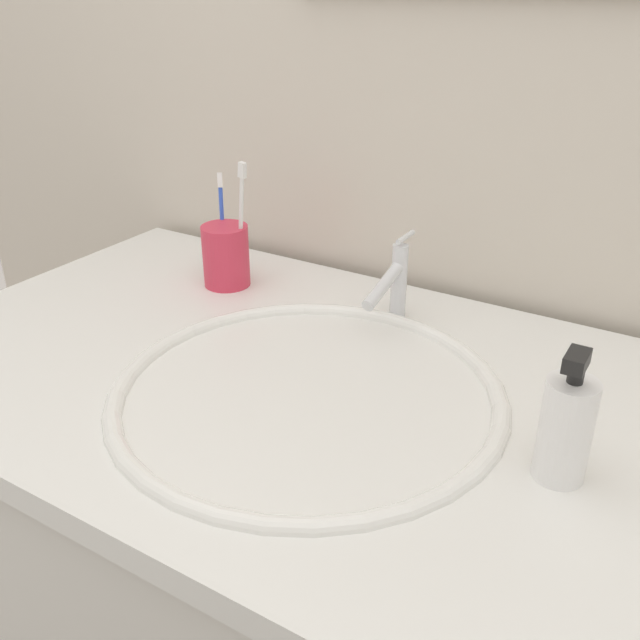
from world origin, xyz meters
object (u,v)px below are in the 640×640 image
toothbrush_white (241,217)px  toothbrush_blue (222,219)px  faucet (394,281)px  toothbrush_cup (226,256)px  soap_dispenser (566,427)px

toothbrush_white → toothbrush_blue: size_ratio=1.19×
faucet → toothbrush_white: bearing=-176.3°
faucet → toothbrush_cup: (-0.30, -0.02, -0.01)m
toothbrush_cup → soap_dispenser: (0.61, -0.22, 0.01)m
toothbrush_white → toothbrush_blue: (-0.06, 0.02, -0.02)m
toothbrush_white → soap_dispenser: 0.62m
faucet → soap_dispenser: 0.39m
toothbrush_blue → soap_dispenser: bearing=-21.1°
faucet → toothbrush_blue: size_ratio=0.83×
faucet → toothbrush_cup: size_ratio=1.40×
toothbrush_white → soap_dispenser: bearing=-21.1°
toothbrush_blue → soap_dispenser: (0.63, -0.24, -0.04)m
toothbrush_cup → toothbrush_white: (0.03, 0.01, 0.07)m
toothbrush_cup → soap_dispenser: 0.64m
toothbrush_white → toothbrush_blue: 0.06m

